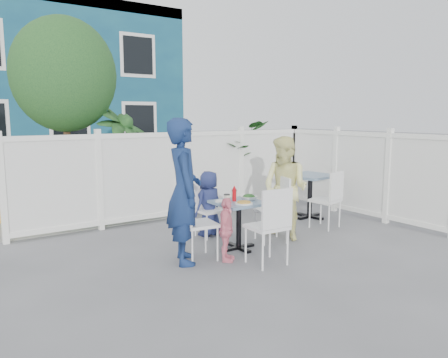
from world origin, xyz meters
TOP-DOWN VIEW (x-y plane):
  - ground at (0.00, 0.00)m, footprint 80.00×80.00m
  - near_sidewalk at (0.00, 3.80)m, footprint 24.00×2.60m
  - street at (0.00, 7.50)m, footprint 24.00×5.00m
  - far_sidewalk at (0.00, 10.60)m, footprint 24.00×1.60m
  - building at (-0.50, 14.00)m, footprint 11.00×6.00m
  - fence_back at (0.10, 2.40)m, footprint 5.86×0.08m
  - fence_right at (3.00, 0.60)m, footprint 0.08×3.66m
  - tree at (-1.60, 3.30)m, footprint 1.80×1.62m
  - utility_cabinet at (-2.57, 4.00)m, footprint 0.71×0.55m
  - potted_shrub_a at (-0.71, 3.10)m, footprint 1.63×1.63m
  - potted_shrub_b at (1.73, 3.00)m, footprint 2.10×2.02m
  - main_table at (-0.06, 0.25)m, footprint 0.66×0.66m
  - spare_table at (2.18, 1.07)m, footprint 0.85×0.85m
  - chair_left at (-0.84, 0.20)m, footprint 0.48×0.49m
  - chair_right at (0.65, 0.26)m, footprint 0.55×0.56m
  - chair_back at (-0.07, 1.10)m, footprint 0.41×0.40m
  - chair_near at (-0.15, -0.56)m, footprint 0.48×0.46m
  - chair_spare at (1.88, 0.31)m, footprint 0.54×0.52m
  - man at (-0.98, 0.19)m, footprint 0.66×0.80m
  - woman at (0.83, 0.28)m, footprint 0.77×0.89m
  - boy at (-0.04, 1.09)m, footprint 0.57×0.43m
  - toddler at (-0.51, -0.09)m, footprint 0.49×0.50m
  - plate_main at (-0.10, 0.07)m, footprint 0.25×0.25m
  - plate_side at (-0.27, 0.37)m, footprint 0.21×0.21m
  - salad_bowl at (0.12, 0.26)m, footprint 0.24×0.24m
  - coffee_cup_a at (-0.29, 0.22)m, footprint 0.08×0.08m
  - coffee_cup_b at (0.00, 0.46)m, footprint 0.08×0.08m
  - ketchup_bottle at (-0.10, 0.31)m, footprint 0.06×0.06m
  - salt_shaker at (-0.12, 0.48)m, footprint 0.03×0.03m
  - pepper_shaker at (-0.13, 0.48)m, footprint 0.03×0.03m

SIDE VIEW (x-z plane):
  - ground at x=0.00m, z-range 0.00..0.00m
  - street at x=0.00m, z-range 0.00..0.01m
  - near_sidewalk at x=0.00m, z-range 0.00..0.01m
  - far_sidewalk at x=0.00m, z-range 0.00..0.01m
  - toddler at x=-0.51m, z-range 0.00..0.85m
  - chair_back at x=-0.07m, z-range 0.07..0.93m
  - boy at x=-0.04m, z-range 0.00..1.04m
  - main_table at x=-0.06m, z-range 0.19..0.88m
  - chair_left at x=-0.84m, z-range 0.08..1.06m
  - chair_spare at x=1.88m, z-range 0.08..1.06m
  - chair_right at x=0.65m, z-range 0.08..1.06m
  - chair_near at x=-0.15m, z-range 0.08..1.09m
  - utility_cabinet at x=-2.57m, z-range 0.00..1.24m
  - spare_table at x=2.18m, z-range 0.22..1.04m
  - plate_side at x=-0.27m, z-range 0.69..0.71m
  - plate_main at x=-0.10m, z-range 0.69..0.71m
  - salad_bowl at x=0.12m, z-range 0.69..0.75m
  - salt_shaker at x=-0.12m, z-range 0.69..0.76m
  - pepper_shaker at x=-0.13m, z-range 0.69..0.76m
  - coffee_cup_b at x=0.00m, z-range 0.69..0.81m
  - coffee_cup_a at x=-0.29m, z-range 0.69..0.82m
  - ketchup_bottle at x=-0.10m, z-range 0.69..0.87m
  - fence_right at x=3.00m, z-range -0.02..1.58m
  - fence_back at x=0.10m, z-range -0.02..1.58m
  - woman at x=0.83m, z-range 0.00..1.59m
  - potted_shrub_b at x=1.73m, z-range 0.00..1.78m
  - man at x=-0.98m, z-range 0.00..1.88m
  - potted_shrub_a at x=-0.71m, z-range 0.00..2.07m
  - tree at x=-1.60m, z-range 0.80..4.39m
  - building at x=-0.50m, z-range 0.00..6.00m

